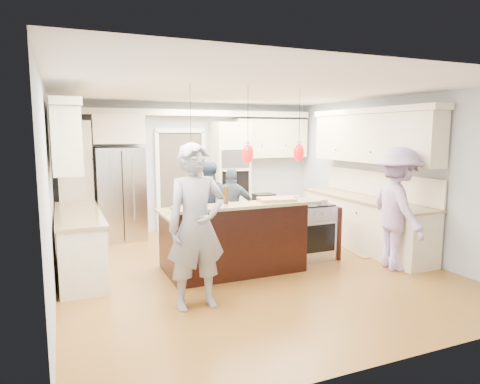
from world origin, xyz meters
The scene contains 23 objects.
ground_plane centered at (0.00, 0.00, 0.00)m, with size 6.00×6.00×0.00m, color #9F6B2B.
room_shell centered at (0.00, 0.00, 1.82)m, with size 5.54×6.04×2.72m.
refrigerator centered at (-1.55, 2.64, 0.90)m, with size 0.90×0.70×1.80m, color #B7B7BC.
oven_column centered at (0.75, 2.67, 1.15)m, with size 0.72×0.69×2.30m.
back_upper_cabinets centered at (-0.75, 2.76, 1.67)m, with size 5.30×0.61×2.54m.
right_counter_run centered at (2.44, 0.30, 1.06)m, with size 0.64×3.10×2.51m.
left_cabinets centered at (-2.44, 0.80, 1.06)m, with size 0.64×2.30×2.51m.
kitchen_island centered at (-0.25, 0.07, 0.49)m, with size 2.10×1.46×1.12m.
island_range centered at (1.16, 0.15, 0.46)m, with size 0.82×0.71×0.92m.
pendant_lights centered at (-0.25, -0.51, 1.80)m, with size 1.75×0.15×1.03m.
person_bar_end centered at (-1.17, -1.08, 0.99)m, with size 0.72×0.47×1.97m, color gray.
person_far_left centered at (-0.12, 1.60, 0.78)m, with size 0.76×0.59×1.56m, color #314560.
person_far_right centered at (0.24, 1.27, 0.73)m, with size 0.85×0.36×1.46m, color #4F606E.
person_range_side centered at (2.08, -0.89, 0.94)m, with size 1.21×0.70×1.88m, color #A68CBD.
floor_rug centered at (2.40, 0.16, 0.01)m, with size 0.74×1.09×0.01m, color olive.
water_bottle centered at (-1.10, -0.50, 1.29)m, with size 0.08×0.08×0.34m, color silver.
beer_bottle_a centered at (-1.02, -0.58, 1.24)m, with size 0.06×0.06×0.25m, color #482B0C.
beer_bottle_b centered at (-0.97, -0.56, 1.25)m, with size 0.07×0.07×0.26m, color #482B0C.
beer_bottle_c centered at (-0.55, -0.46, 1.24)m, with size 0.06×0.06×0.24m, color #482B0C.
drink_can centered at (-0.70, -0.56, 1.18)m, with size 0.06×0.06×0.12m, color #B7B7BC.
cutting_board centered at (0.22, -0.47, 1.14)m, with size 0.50×0.36×0.04m, color tan.
pot_large centered at (0.94, 0.25, 0.98)m, with size 0.22×0.22×0.13m, color #B7B7BC.
pot_small centered at (1.29, -0.04, 0.97)m, with size 0.18×0.18×0.09m, color #B7B7BC.
Camera 1 is at (-2.62, -5.82, 2.09)m, focal length 32.00 mm.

